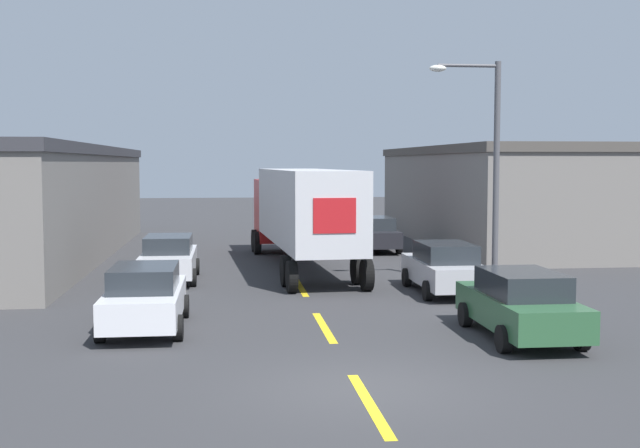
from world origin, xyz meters
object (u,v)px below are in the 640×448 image
object	(u,v)px
semi_truck	(301,208)
parked_car_right_far	(374,234)
parked_car_left_near	(145,297)
street_lamp	(488,156)
parked_car_left_far	(169,258)
parked_car_right_mid	(444,267)
parked_car_right_near	(520,304)

from	to	relation	value
semi_truck	parked_car_right_far	distance (m)	6.97
parked_car_left_near	street_lamp	bearing A→B (deg)	28.10
parked_car_left_far	street_lamp	size ratio (longest dim) A/B	0.62
parked_car_right_mid	street_lamp	distance (m)	4.01
parked_car_left_far	parked_car_right_mid	xyz separation A→B (m)	(8.78, -3.57, 0.00)
semi_truck	parked_car_right_far	size ratio (longest dim) A/B	3.05
parked_car_right_mid	street_lamp	world-z (taller)	street_lamp
semi_truck	parked_car_right_near	xyz separation A→B (m)	(3.93, -13.07, -1.51)
parked_car_right_near	parked_car_left_near	bearing A→B (deg)	167.18
parked_car_left_far	parked_car_right_far	xyz separation A→B (m)	(8.78, 8.50, 0.00)
parked_car_left_far	parked_car_right_near	distance (m)	13.40
semi_truck	parked_car_left_far	bearing A→B (deg)	-152.34
parked_car_right_far	parked_car_right_near	xyz separation A→B (m)	(0.00, -18.63, 0.00)
parked_car_left_far	parked_car_right_far	distance (m)	12.22
parked_car_right_near	street_lamp	bearing A→B (deg)	77.38
parked_car_right_near	parked_car_left_far	bearing A→B (deg)	130.90
parked_car_right_far	parked_car_right_mid	size ratio (longest dim) A/B	1.00
semi_truck	parked_car_left_near	distance (m)	12.18
semi_truck	parked_car_right_mid	xyz separation A→B (m)	(3.93, -6.50, -1.51)
parked_car_left_far	street_lamp	xyz separation A→B (m)	(10.48, -2.54, 3.48)
parked_car_right_near	parked_car_right_mid	xyz separation A→B (m)	(0.00, 6.57, 0.00)
parked_car_right_far	parked_car_right_mid	world-z (taller)	same
parked_car_left_near	parked_car_left_far	bearing A→B (deg)	90.00
parked_car_right_far	parked_car_left_near	distance (m)	18.81
parked_car_right_near	parked_car_left_near	world-z (taller)	same
parked_car_right_near	street_lamp	distance (m)	8.52
semi_truck	parked_car_right_mid	size ratio (longest dim) A/B	3.05
parked_car_left_far	parked_car_right_far	world-z (taller)	same
semi_truck	parked_car_left_near	size ratio (longest dim) A/B	3.05
parked_car_left_far	parked_car_left_near	bearing A→B (deg)	-90.00
parked_car_left_far	street_lamp	bearing A→B (deg)	-13.64
parked_car_right_far	parked_car_right_mid	xyz separation A→B (m)	(0.00, -12.06, 0.00)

